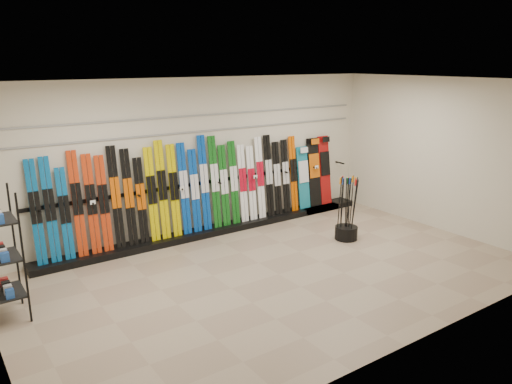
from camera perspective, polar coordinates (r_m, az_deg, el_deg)
floor at (r=8.06m, az=2.61°, el=-9.37°), size 8.00×8.00×0.00m
back_wall at (r=9.62m, az=-6.36°, el=3.97°), size 8.00×0.00×8.00m
right_wall at (r=10.44m, az=20.50°, el=3.98°), size 0.00×5.00×5.00m
ceiling at (r=7.35m, az=2.89°, el=12.47°), size 8.00×8.00×0.00m
ski_rack_base at (r=9.92m, az=-4.37°, el=-4.27°), size 8.00×0.40×0.12m
skis at (r=9.38m, az=-8.35°, el=0.19°), size 5.38×0.23×1.82m
snowboards at (r=11.21m, az=6.70°, el=2.16°), size 0.93×0.24×1.53m
accessory_rack at (r=7.25m, az=-27.00°, el=-6.46°), size 0.40×0.60×1.74m
pole_bin at (r=9.65m, az=10.26°, el=-4.61°), size 0.43×0.43×0.25m
ski_poles at (r=9.52m, az=10.38°, el=-1.82°), size 0.44×0.39×1.18m
slatwall_rail_0 at (r=9.52m, az=-6.39°, el=6.91°), size 7.60×0.02×0.03m
slatwall_rail_1 at (r=9.49m, az=-6.44°, el=8.71°), size 7.60×0.02×0.03m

